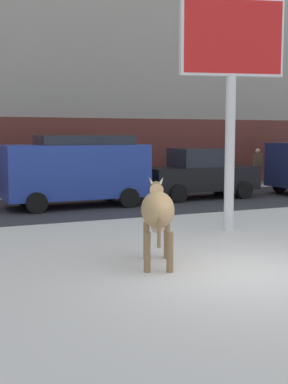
# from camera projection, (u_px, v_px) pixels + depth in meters

# --- Properties ---
(ground_plane) EXTENTS (120.00, 120.00, 0.00)m
(ground_plane) POSITION_uv_depth(u_px,v_px,m) (248.00, 273.00, 8.83)
(ground_plane) COLOR silver
(road_strip) EXTENTS (60.00, 5.60, 0.01)m
(road_strip) POSITION_uv_depth(u_px,v_px,m) (90.00, 206.00, 16.97)
(road_strip) COLOR #333338
(road_strip) RESTS_ON ground
(building_facade) EXTENTS (44.00, 6.10, 13.00)m
(building_facade) POSITION_uv_depth(u_px,v_px,m) (41.00, 39.00, 22.43)
(building_facade) COLOR gray
(building_facade) RESTS_ON ground
(cow_tan) EXTENTS (1.13, 1.90, 1.54)m
(cow_tan) POSITION_uv_depth(u_px,v_px,m) (158.00, 210.00, 9.31)
(cow_tan) COLOR tan
(cow_tan) RESTS_ON ground
(billboard) EXTENTS (2.49, 0.81, 5.56)m
(billboard) POSITION_uv_depth(u_px,v_px,m) (232.00, 52.00, 12.25)
(billboard) COLOR silver
(billboard) RESTS_ON ground
(car_blue_van) EXTENTS (4.62, 2.16, 2.32)m
(car_blue_van) POSITION_uv_depth(u_px,v_px,m) (76.00, 169.00, 16.72)
(car_blue_van) COLOR #233D9E
(car_blue_van) RESTS_ON ground
(car_black_sedan) EXTENTS (4.22, 2.01, 1.84)m
(car_black_sedan) POSITION_uv_depth(u_px,v_px,m) (200.00, 174.00, 19.01)
(car_black_sedan) COLOR black
(car_black_sedan) RESTS_ON ground
(pedestrian_near_billboard) EXTENTS (0.36, 0.24, 1.73)m
(pedestrian_near_billboard) POSITION_uv_depth(u_px,v_px,m) (6.00, 176.00, 18.40)
(pedestrian_near_billboard) COLOR #282833
(pedestrian_near_billboard) RESTS_ON ground
(pedestrian_far_left) EXTENTS (0.36, 0.24, 1.73)m
(pedestrian_far_left) POSITION_uv_depth(u_px,v_px,m) (257.00, 168.00, 22.68)
(pedestrian_far_left) COLOR #282833
(pedestrian_far_left) RESTS_ON ground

